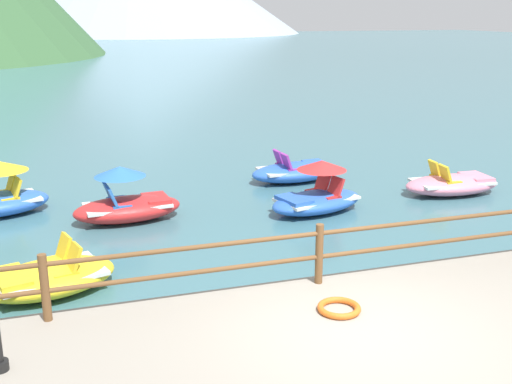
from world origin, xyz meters
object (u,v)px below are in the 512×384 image
pedal_boat_0 (317,196)px  pedal_boat_2 (127,203)px  life_ring (339,308)px  pedal_boat_6 (49,277)px  pedal_boat_4 (452,184)px  pedal_boat_7 (295,171)px

pedal_boat_0 → pedal_boat_2: size_ratio=1.05×
life_ring → pedal_boat_6: (-3.87, 2.78, -0.18)m
pedal_boat_2 → pedal_boat_4: 8.05m
pedal_boat_4 → pedal_boat_6: 10.12m
pedal_boat_0 → pedal_boat_2: bearing=170.8°
pedal_boat_2 → pedal_boat_4: bearing=-2.6°
life_ring → pedal_boat_2: bearing=110.1°
life_ring → pedal_boat_0: size_ratio=0.24×
pedal_boat_0 → pedal_boat_7: size_ratio=1.00×
pedal_boat_2 → pedal_boat_6: (-1.64, -3.31, -0.14)m
pedal_boat_2 → pedal_boat_6: size_ratio=1.00×
pedal_boat_0 → pedal_boat_2: (-4.21, 0.68, 0.02)m
pedal_boat_0 → pedal_boat_2: pedal_boat_2 is taller
pedal_boat_6 → pedal_boat_7: size_ratio=0.95×
life_ring → pedal_boat_2: size_ratio=0.25×
life_ring → pedal_boat_7: size_ratio=0.24×
pedal_boat_2 → pedal_boat_4: pedal_boat_2 is taller
pedal_boat_2 → pedal_boat_4: (8.04, -0.36, -0.14)m
pedal_boat_2 → pedal_boat_7: (4.72, 2.01, -0.13)m
life_ring → pedal_boat_7: 8.47m
pedal_boat_4 → pedal_boat_6: size_ratio=1.05×
pedal_boat_7 → pedal_boat_6: bearing=-140.2°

